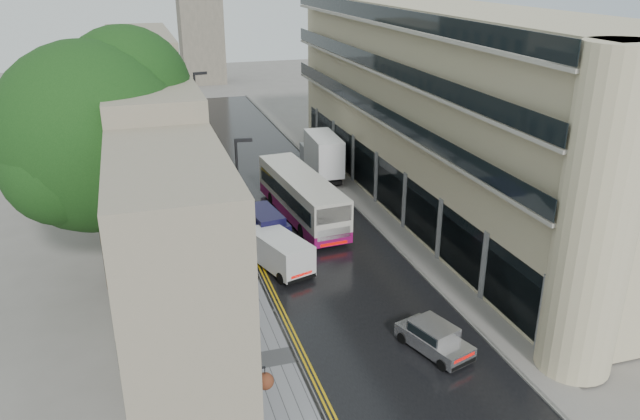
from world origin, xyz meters
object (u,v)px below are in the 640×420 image
silver_hatchback (443,357)px  lamp_post_near (239,213)px  tree_far (106,123)px  white_van (281,267)px  lamp_post_far (198,133)px  tree_near (96,169)px  navy_van (259,239)px  white_lorry (315,162)px  cream_bus (302,216)px  pedestrian (235,260)px

silver_hatchback → lamp_post_near: size_ratio=0.45×
tree_far → white_van: (8.73, -15.25, -5.16)m
silver_hatchback → white_van: 10.94m
tree_far → silver_hatchback: 29.03m
lamp_post_far → silver_hatchback: bearing=-83.0°
tree_near → navy_van: 10.43m
tree_far → white_lorry: bearing=1.0°
cream_bus → white_lorry: (3.85, 9.86, 0.31)m
silver_hatchback → lamp_post_near: bearing=105.0°
tree_near → lamp_post_far: 15.98m
cream_bus → navy_van: bearing=-153.7°
lamp_post_near → navy_van: bearing=69.7°
white_van → navy_van: 3.74m
lamp_post_far → lamp_post_near: bearing=-97.2°
tree_far → navy_van: (8.30, -11.54, -4.99)m
tree_far → pedestrian: bearing=-64.2°
tree_near → silver_hatchback: bearing=-40.8°
silver_hatchback → white_lorry: bearing=68.1°
tree_near → white_lorry: (15.65, 13.26, -5.06)m
tree_near → pedestrian: tree_near is taller
tree_near → white_lorry: 21.13m
navy_van → pedestrian: (-1.82, -1.88, -0.30)m
lamp_post_far → white_lorry: bearing=-14.9°
pedestrian → lamp_post_far: 15.18m
lamp_post_near → white_lorry: bearing=68.5°
silver_hatchback → tree_near: bearing=121.2°
tree_far → navy_van: tree_far is taller
tree_far → cream_bus: tree_far is taller
white_lorry → pedestrian: (-8.87, -13.68, -0.95)m
cream_bus → lamp_post_far: 12.40m
cream_bus → pedestrian: size_ratio=7.00×
tree_near → lamp_post_near: (7.01, -1.37, -2.75)m
tree_near → white_van: tree_near is taller
tree_near → lamp_post_far: (6.74, 14.30, -2.29)m
cream_bus → lamp_post_far: lamp_post_far is taller
silver_hatchback → navy_van: navy_van is taller
cream_bus → lamp_post_near: bearing=-140.0°
white_lorry → navy_van: (-7.05, -11.80, -0.65)m
tree_far → lamp_post_far: (6.44, 1.30, -1.57)m
white_lorry → white_van: size_ratio=1.54×
navy_van → white_van: bearing=-91.3°
white_van → lamp_post_far: (-2.29, 16.55, 3.59)m
white_van → pedestrian: size_ratio=2.84×
tree_near → cream_bus: bearing=16.1°
silver_hatchback → lamp_post_far: size_ratio=0.41×
cream_bus → lamp_post_near: size_ratio=1.40×
cream_bus → white_van: 6.32m
white_van → navy_van: navy_van is taller
cream_bus → lamp_post_far: size_ratio=1.26×
tree_far → pedestrian: size_ratio=7.65×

